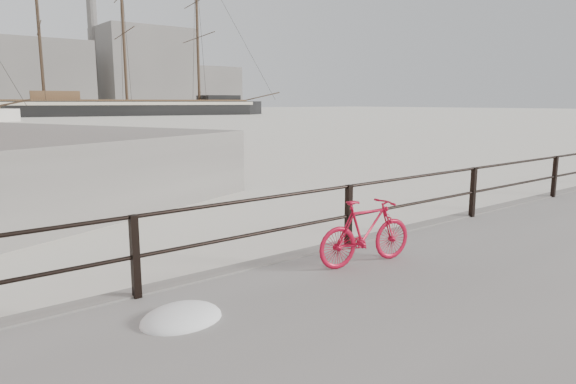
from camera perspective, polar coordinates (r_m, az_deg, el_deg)
ground at (r=11.16m, az=18.95°, el=-4.22°), size 400.00×400.00×0.00m
guardrail at (r=10.91m, az=19.86°, el=-0.02°), size 28.00×0.10×1.00m
bicycle at (r=7.36m, az=8.65°, el=-4.40°), size 1.58×0.47×0.94m
barque_black at (r=104.91m, az=-17.36°, el=8.12°), size 66.19×32.55×35.63m
industrial_west at (r=148.81m, az=-27.55°, el=11.35°), size 32.00×18.00×18.00m
industrial_mid at (r=164.13m, az=-15.64°, el=12.92°), size 26.00×20.00×24.00m
industrial_east at (r=178.56m, az=-9.26°, el=11.28°), size 20.00×16.00×14.00m
smokestack at (r=165.11m, az=-20.84°, el=16.11°), size 2.80×2.80×44.00m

